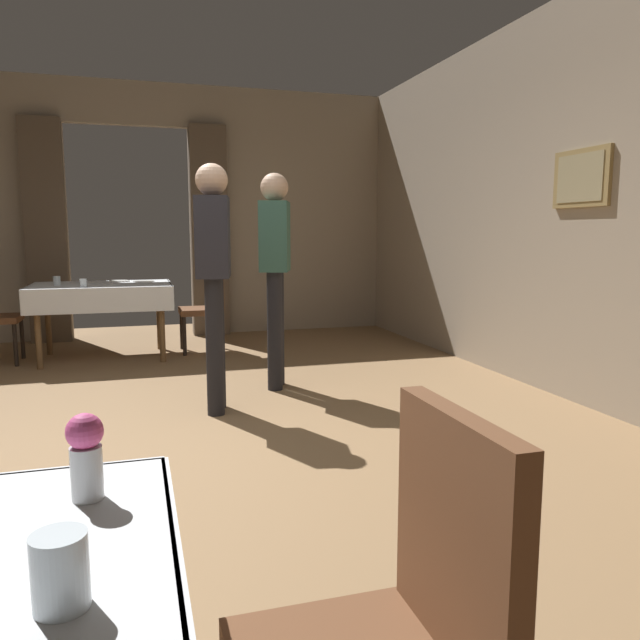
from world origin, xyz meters
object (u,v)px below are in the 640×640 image
flower_vase_near (86,453)px  person_waiter_by_doorway (275,262)px  plate_mid_a (144,281)px  dining_table_mid (102,293)px  glass_mid_c (83,283)px  chair_mid_right (208,303)px  person_diner_standing_aside (214,267)px  glass_near_b (60,571)px  chair_near_right (397,635)px  glass_mid_b (57,281)px  plate_mid_d (119,281)px

flower_vase_near → person_waiter_by_doorway: size_ratio=0.10×
flower_vase_near → plate_mid_a: (0.18, 5.43, -0.09)m
dining_table_mid → plate_mid_a: size_ratio=6.29×
plate_mid_a → glass_mid_c: (-0.55, -0.50, 0.03)m
chair_mid_right → person_diner_standing_aside: 2.34m
chair_mid_right → person_waiter_by_doorway: (0.35, -1.73, 0.51)m
dining_table_mid → flower_vase_near: bearing=-87.6°
glass_near_b → plate_mid_a: (0.19, 5.79, -0.05)m
glass_mid_c → person_waiter_by_doorway: bearing=-40.2°
glass_near_b → person_diner_standing_aside: person_diner_standing_aside is taller
chair_near_right → flower_vase_near: bearing=156.4°
glass_mid_b → person_diner_standing_aside: 2.50m
chair_mid_right → glass_mid_c: chair_mid_right is taller
person_waiter_by_doorway → person_diner_standing_aside: 0.78m
chair_mid_right → person_waiter_by_doorway: bearing=-78.7°
person_waiter_by_doorway → person_diner_standing_aside: same height
chair_mid_right → plate_mid_d: 0.94m
dining_table_mid → plate_mid_d: bearing=58.6°
chair_mid_right → plate_mid_d: (-0.89, 0.18, 0.24)m
person_waiter_by_doorway → person_diner_standing_aside: size_ratio=1.00×
glass_mid_b → glass_mid_c: 0.39m
person_diner_standing_aside → chair_near_right: bearing=-91.4°
dining_table_mid → chair_mid_right: chair_mid_right is taller
chair_near_right → glass_near_b: 0.63m
flower_vase_near → glass_near_b: 0.36m
chair_near_right → glass_mid_b: 5.59m
chair_near_right → flower_vase_near: size_ratio=5.50×
dining_table_mid → glass_mid_b: 0.43m
chair_mid_right → glass_near_b: 5.78m
flower_vase_near → person_diner_standing_aside: (0.62, 3.07, 0.18)m
chair_mid_right → plate_mid_a: 0.70m
glass_mid_b → person_diner_standing_aside: size_ratio=0.05×
chair_near_right → flower_vase_near: (-0.54, 0.24, 0.33)m
dining_table_mid → plate_mid_d: 0.33m
chair_mid_right → person_diner_standing_aside: (-0.21, -2.28, 0.51)m
chair_near_right → person_waiter_by_doorway: 3.95m
glass_near_b → glass_mid_c: 5.30m
dining_table_mid → glass_near_b: bearing=-87.8°
glass_near_b → person_waiter_by_doorway: 4.16m
chair_mid_right → plate_mid_a: size_ratio=4.34×
dining_table_mid → flower_vase_near: 5.27m
dining_table_mid → glass_near_b: size_ratio=12.75×
glass_mid_b → glass_near_b: bearing=-83.7°
chair_mid_right → glass_near_b: (-0.84, -5.71, 0.29)m
dining_table_mid → glass_near_b: glass_near_b is taller
glass_mid_b → person_waiter_by_doorway: (1.81, -1.60, 0.23)m
chair_near_right → person_diner_standing_aside: (0.08, 3.31, 0.51)m
chair_mid_right → plate_mid_a: bearing=173.0°
flower_vase_near → plate_mid_d: 5.53m
dining_table_mid → chair_mid_right: 1.07m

